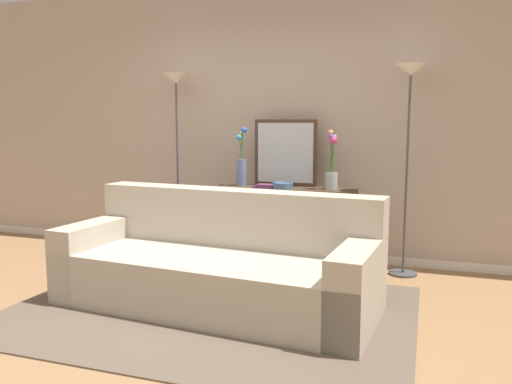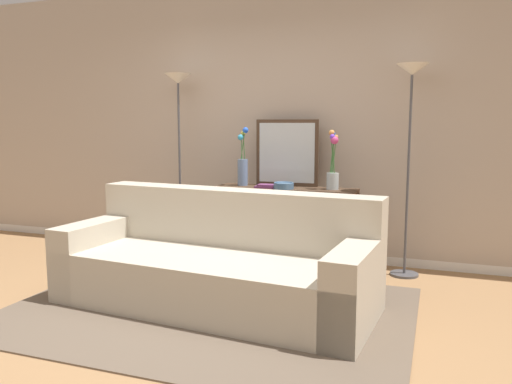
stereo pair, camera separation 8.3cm
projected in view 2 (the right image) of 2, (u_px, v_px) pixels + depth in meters
The scene contains 13 objects.
ground_plane at pixel (169, 327), 3.59m from camera, with size 16.00×16.00×0.02m, color #9E754C.
back_wall at pixel (267, 121), 5.42m from camera, with size 12.00×0.15×2.88m.
area_rug at pixel (208, 311), 3.86m from camera, with size 3.00×2.14×0.01m.
couch at pixel (218, 266), 3.97m from camera, with size 2.52×1.16×0.88m.
console_table at pixel (285, 211), 5.06m from camera, with size 1.41×0.36×0.79m.
floor_lamp_left at pixel (179, 114), 5.36m from camera, with size 0.28×0.28×1.93m.
floor_lamp_right at pixel (411, 111), 4.58m from camera, with size 0.28×0.28×1.94m.
wall_mirror at pixel (287, 153), 5.13m from camera, with size 0.65×0.02×0.67m.
vase_tall_flowers at pixel (243, 166), 5.17m from camera, with size 0.12×0.12×0.59m.
vase_short_flowers at pixel (333, 168), 4.85m from camera, with size 0.12×0.13×0.57m.
fruit_bowl at pixel (284, 186), 4.92m from camera, with size 0.20×0.20×0.06m.
book_stack at pixel (266, 186), 5.00m from camera, with size 0.20×0.14×0.03m.
book_row_under_console at pixel (250, 256), 5.25m from camera, with size 0.41×0.18×0.12m.
Camera 2 is at (1.74, -3.02, 1.41)m, focal length 35.70 mm.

